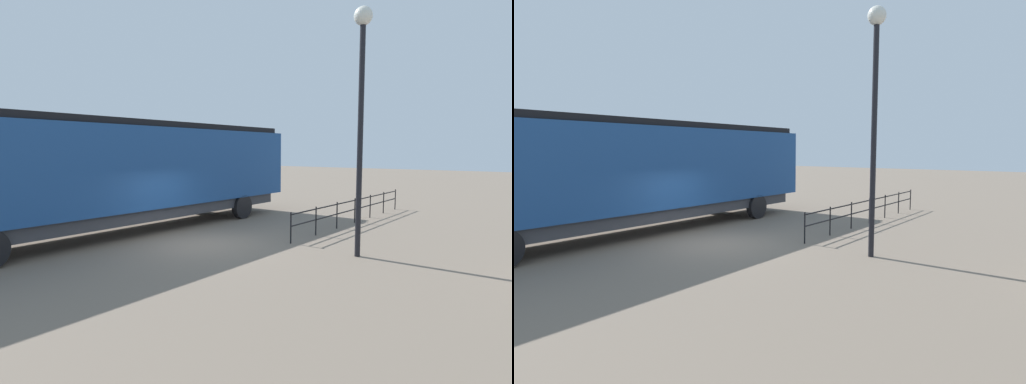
% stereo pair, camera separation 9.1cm
% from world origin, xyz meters
% --- Properties ---
extents(ground_plane, '(120.00, 120.00, 0.00)m').
position_xyz_m(ground_plane, '(0.00, 0.00, 0.00)').
color(ground_plane, '#756656').
extents(locomotive, '(3.13, 16.22, 4.22)m').
position_xyz_m(locomotive, '(-3.53, 0.22, 2.36)').
color(locomotive, navy).
rests_on(locomotive, ground_plane).
extents(lamp_post, '(0.53, 0.53, 7.12)m').
position_xyz_m(lamp_post, '(4.92, 1.74, 4.95)').
color(lamp_post, black).
rests_on(lamp_post, ground_plane).
extents(platform_fence, '(0.05, 10.18, 1.07)m').
position_xyz_m(platform_fence, '(2.46, 7.00, 0.69)').
color(platform_fence, black).
rests_on(platform_fence, ground_plane).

